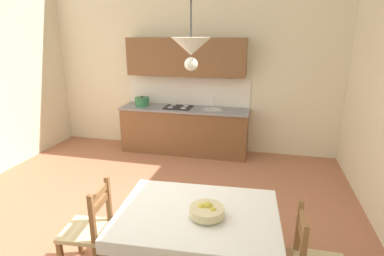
{
  "coord_description": "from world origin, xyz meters",
  "views": [
    {
      "loc": [
        1.44,
        -2.86,
        2.26
      ],
      "look_at": [
        0.49,
        1.09,
        1.02
      ],
      "focal_mm": 28.74,
      "sensor_mm": 36.0,
      "label": 1
    }
  ],
  "objects_px": {
    "dining_table": "(197,224)",
    "fruit_bowl": "(207,211)",
    "pendant_lamp": "(191,48)",
    "kitchen_cabinetry": "(185,110)",
    "dining_chair_tv_side": "(90,230)"
  },
  "relations": [
    {
      "from": "kitchen_cabinetry",
      "to": "dining_table",
      "type": "height_order",
      "value": "kitchen_cabinetry"
    },
    {
      "from": "dining_table",
      "to": "fruit_bowl",
      "type": "xyz_separation_m",
      "value": [
        0.09,
        -0.05,
        0.18
      ]
    },
    {
      "from": "kitchen_cabinetry",
      "to": "dining_chair_tv_side",
      "type": "height_order",
      "value": "kitchen_cabinetry"
    },
    {
      "from": "fruit_bowl",
      "to": "dining_table",
      "type": "bearing_deg",
      "value": 150.53
    },
    {
      "from": "dining_chair_tv_side",
      "to": "pendant_lamp",
      "type": "distance_m",
      "value": 1.98
    },
    {
      "from": "dining_chair_tv_side",
      "to": "fruit_bowl",
      "type": "distance_m",
      "value": 1.21
    },
    {
      "from": "kitchen_cabinetry",
      "to": "pendant_lamp",
      "type": "xyz_separation_m",
      "value": [
        0.9,
        -3.16,
        1.3
      ]
    },
    {
      "from": "dining_chair_tv_side",
      "to": "fruit_bowl",
      "type": "xyz_separation_m",
      "value": [
        1.15,
        0.01,
        0.37
      ]
    },
    {
      "from": "fruit_bowl",
      "to": "pendant_lamp",
      "type": "xyz_separation_m",
      "value": [
        -0.18,
        0.18,
        1.35
      ]
    },
    {
      "from": "kitchen_cabinetry",
      "to": "pendant_lamp",
      "type": "distance_m",
      "value": 3.54
    },
    {
      "from": "dining_table",
      "to": "pendant_lamp",
      "type": "distance_m",
      "value": 1.53
    },
    {
      "from": "dining_table",
      "to": "pendant_lamp",
      "type": "xyz_separation_m",
      "value": [
        -0.09,
        0.13,
        1.52
      ]
    },
    {
      "from": "kitchen_cabinetry",
      "to": "dining_table",
      "type": "xyz_separation_m",
      "value": [
        0.99,
        -3.29,
        -0.22
      ]
    },
    {
      "from": "kitchen_cabinetry",
      "to": "dining_table",
      "type": "relative_size",
      "value": 1.67
    },
    {
      "from": "dining_table",
      "to": "fruit_bowl",
      "type": "distance_m",
      "value": 0.21
    }
  ]
}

